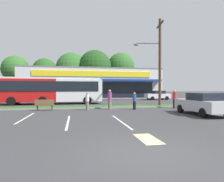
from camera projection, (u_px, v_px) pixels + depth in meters
The scene contains 22 objects.
ground_plane at pixel (146, 152), 5.71m from camera, with size 240.00×240.00×0.00m, color #38383A.
grass_median at pixel (96, 107), 19.46m from camera, with size 56.00×2.20×0.12m, color #2D5B23.
curb_lip at pixel (98, 108), 18.26m from camera, with size 56.00×0.24×0.12m, color gray.
parking_stripe_0 at pixel (26, 118), 12.49m from camera, with size 0.12×4.80×0.01m, color silver.
parking_stripe_1 at pixel (68, 122), 10.97m from camera, with size 0.12×4.80×0.01m, color silver.
parking_stripe_2 at pixel (121, 121), 11.11m from camera, with size 0.12×4.80×0.01m, color silver.
lot_arrow at pixel (148, 139), 7.22m from camera, with size 0.70×1.60×0.01m, color beige.
storefront_building at pixel (91, 84), 42.28m from camera, with size 27.30×15.39×5.98m.
tree_left at pixel (15, 69), 45.13m from camera, with size 6.22×6.22×9.67m.
tree_mid_left at pixel (45, 70), 46.85m from camera, with size 5.80×5.80×9.33m.
tree_mid at pixel (72, 68), 49.99m from camera, with size 8.17×8.17×11.31m.
tree_mid_right at pixel (95, 66), 49.25m from camera, with size 8.32×8.32×11.82m.
tree_right at pixel (121, 66), 52.84m from camera, with size 7.42×7.42×11.82m.
utility_pole at pixel (159, 59), 20.75m from camera, with size 3.11×2.39×9.46m.
city_bus at pixel (52, 90), 23.52m from camera, with size 12.27×2.88×3.25m.
bus_stop_bench at pixel (45, 105), 16.67m from camera, with size 1.60×0.45×0.95m.
car_0 at pixel (202, 104), 13.85m from camera, with size 2.02×4.41×1.60m.
car_1 at pixel (158, 95), 32.74m from camera, with size 4.15×1.93×1.57m.
pedestrian_near_bench at pixel (134, 101), 17.33m from camera, with size 0.32×0.32×1.57m.
pedestrian_by_pole at pixel (174, 99), 18.60m from camera, with size 0.36×0.36×1.77m.
pedestrian_mid at pixel (87, 101), 16.84m from camera, with size 0.33×0.33×1.62m.
pedestrian_far at pixel (110, 99), 17.56m from camera, with size 0.36×0.36×1.81m.
Camera 1 is at (-2.07, -5.40, 1.89)m, focal length 30.72 mm.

